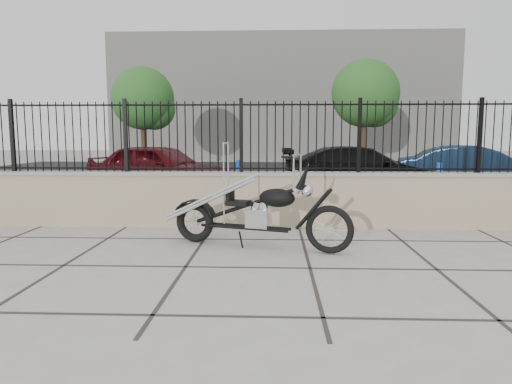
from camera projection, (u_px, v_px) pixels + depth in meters
The scene contains 13 objects.
ground_plane at pixel (310, 268), 5.45m from camera, with size 90.00×90.00×0.00m, color #99968E.
parking_lot at pixel (285, 176), 17.84m from camera, with size 30.00×30.00×0.00m, color black.
retaining_wall at pixel (299, 200), 7.87m from camera, with size 14.00×0.36×0.96m, color gray.
iron_fence at pixel (300, 137), 7.74m from camera, with size 14.00×0.08×1.20m, color black.
background_building at pixel (281, 100), 31.24m from camera, with size 22.00×6.00×8.00m, color beige.
chopper_motorcycle at pixel (255, 195), 6.39m from camera, with size 2.52×0.44×1.51m, color black, non-canonical shape.
car_red at pixel (160, 169), 12.36m from camera, with size 1.63×4.06×1.38m, color #43090E.
car_black at pixel (361, 170), 12.70m from camera, with size 1.80×4.44×1.29m, color black.
car_blue at pixel (476, 170), 12.25m from camera, with size 1.40×4.01×1.32m, color #0D1D33.
bollard_a at pixel (239, 185), 9.73m from camera, with size 0.13×0.13×1.07m, color blue.
bollard_b at pixel (438, 186), 9.77m from camera, with size 0.12×0.12×1.01m, color #0D18CB.
tree_left at pixel (143, 96), 21.29m from camera, with size 2.92×2.92×4.93m.
tree_right at pixel (365, 90), 20.97m from camera, with size 3.10×3.10×5.24m.
Camera 1 is at (-0.43, -5.32, 1.57)m, focal length 32.00 mm.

